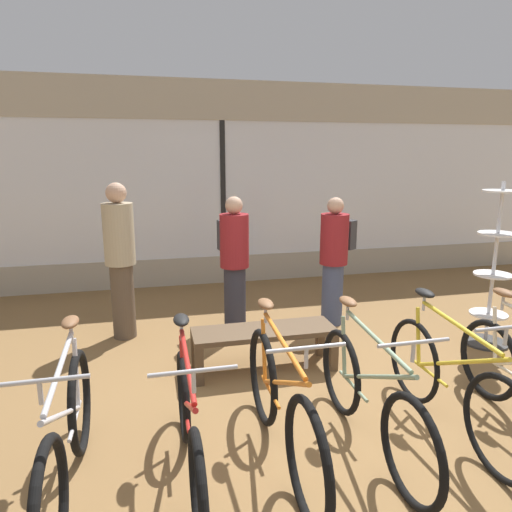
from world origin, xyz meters
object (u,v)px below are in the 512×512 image
customer_by_window (234,260)px  display_bench (264,336)px  bicycle_right (450,384)px  bicycle_far_left (68,440)px  bicycle_left (189,430)px  customer_mid_floor (120,258)px  bicycle_center_left (281,407)px  customer_near_rack (335,257)px  accessory_rack (492,280)px  bicycle_center_right (370,399)px

customer_by_window → display_bench: bearing=-85.4°
bicycle_right → customer_by_window: size_ratio=1.07×
display_bench → customer_by_window: size_ratio=0.87×
bicycle_far_left → customer_by_window: 2.97m
customer_by_window → bicycle_right: bearing=-63.8°
bicycle_left → customer_mid_floor: 2.72m
bicycle_center_left → customer_near_rack: bearing=60.1°
bicycle_right → accessory_rack: (1.48, 1.37, 0.34)m
bicycle_center_right → bicycle_right: (0.68, 0.04, 0.01)m
customer_near_rack → customer_by_window: customer_by_window is taller
bicycle_left → customer_by_window: (0.77, 2.54, 0.50)m
bicycle_center_right → customer_near_rack: bearing=73.2°
bicycle_far_left → display_bench: 2.13m
bicycle_left → bicycle_right: (1.97, 0.10, 0.03)m
customer_near_rack → bicycle_center_left: bearing=-119.9°
accessory_rack → customer_by_window: (-2.68, 1.07, 0.13)m
display_bench → bicycle_far_left: bearing=-138.0°
bicycle_left → customer_near_rack: 3.22m
bicycle_center_left → bicycle_right: bicycle_center_left is taller
customer_by_window → customer_mid_floor: 1.29m
bicycle_center_right → bicycle_right: bicycle_right is taller
bicycle_right → bicycle_far_left: bearing=-178.2°
accessory_rack → customer_mid_floor: 4.13m
bicycle_far_left → bicycle_center_left: (1.36, 0.05, 0.01)m
display_bench → customer_by_window: 1.22m
bicycle_right → bicycle_center_right: bearing=-176.4°
bicycle_center_left → bicycle_right: 1.34m
accessory_rack → customer_by_window: accessory_rack is taller
bicycle_center_left → bicycle_center_right: 0.66m
bicycle_center_right → accessory_rack: 2.61m
bicycle_center_right → customer_mid_floor: size_ratio=0.97×
bicycle_right → customer_by_window: customer_by_window is taller
bicycle_far_left → accessory_rack: 4.43m
accessory_rack → bicycle_center_left: bearing=-153.6°
accessory_rack → customer_by_window: size_ratio=1.12×
bicycle_center_right → bicycle_right: size_ratio=1.00×
bicycle_center_left → bicycle_left: bearing=-174.0°
display_bench → customer_near_rack: customer_near_rack is taller
accessory_rack → bicycle_right: bearing=-137.2°
bicycle_center_left → bicycle_center_right: bearing=-0.9°
bicycle_right → customer_near_rack: (0.04, 2.37, 0.45)m
display_bench → customer_mid_floor: (-1.38, 1.17, 0.60)m
bicycle_right → bicycle_left: bearing=-177.1°
customer_near_rack → customer_by_window: bearing=176.6°
bicycle_center_left → customer_mid_floor: 2.84m
bicycle_left → bicycle_center_right: 1.28m
bicycle_left → accessory_rack: 3.76m
bicycle_center_left → customer_mid_floor: size_ratio=1.01×
bicycle_right → customer_near_rack: size_ratio=1.09×
display_bench → customer_mid_floor: customer_mid_floor is taller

